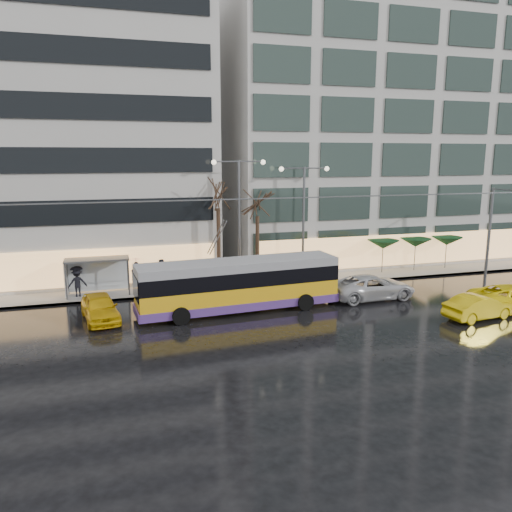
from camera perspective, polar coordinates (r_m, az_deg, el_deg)
name	(u,v)px	position (r m, az deg, el deg)	size (l,w,h in m)	color
ground	(254,337)	(26.75, -0.26, -9.27)	(140.00, 140.00, 0.00)	black
sidewalk	(230,274)	(40.20, -3.02, -2.12)	(80.00, 10.00, 0.15)	gray
kerb	(246,290)	(35.55, -1.18, -3.90)	(80.00, 0.10, 0.15)	slate
building_right	(392,121)	(50.37, 15.23, 14.63)	(32.00, 14.00, 25.00)	#B0ADA8
trolleybus	(239,286)	(30.68, -1.97, -3.50)	(12.63, 5.13, 5.79)	gold
catenary	(235,235)	(33.37, -2.37, 2.43)	(42.24, 5.12, 7.00)	#595B60
bus_shelter	(92,268)	(35.59, -18.28, -1.34)	(4.20, 1.60, 2.51)	#595B60
street_lamp_near	(239,205)	(36.16, -1.95, 5.89)	(3.96, 0.36, 9.03)	#595B60
street_lamp_far	(304,207)	(37.72, 5.47, 5.65)	(3.96, 0.36, 8.53)	#595B60
tree_a	(218,190)	(35.92, -4.38, 7.58)	(3.20, 3.20, 8.40)	black
tree_b	(257,198)	(36.90, 0.17, 6.64)	(3.20, 3.20, 7.70)	black
parasol_a	(383,244)	(41.42, 14.32, 1.29)	(2.50, 2.50, 2.65)	#595B60
parasol_b	(416,243)	(43.01, 17.77, 1.46)	(2.50, 2.50, 2.65)	#595B60
parasol_c	(447,241)	(44.75, 20.96, 1.62)	(2.50, 2.50, 2.65)	#595B60
taxi_a	(100,307)	(30.53, -17.40, -5.63)	(1.84, 4.58, 1.56)	#E4B20C
taxi_b	(479,307)	(32.24, 24.15, -5.32)	(1.54, 4.41, 1.45)	gold
sedan_silver	(372,287)	(34.41, 13.14, -3.46)	(2.67, 5.80, 1.61)	silver
pedestrian_a	(136,268)	(36.59, -13.56, -1.38)	(1.14, 1.16, 2.19)	black
pedestrian_b	(161,272)	(36.92, -10.78, -1.85)	(1.20, 1.16, 1.94)	black
pedestrian_c	(77,280)	(35.47, -19.76, -2.60)	(1.33, 0.94, 2.11)	black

